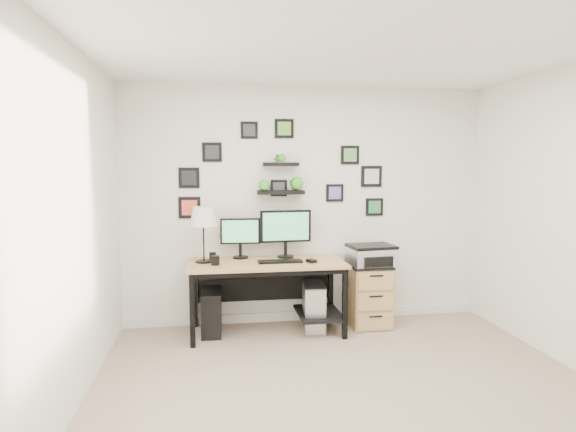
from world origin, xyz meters
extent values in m
plane|color=tan|center=(0.00, 0.00, 0.00)|extent=(4.00, 4.00, 0.00)
plane|color=white|center=(0.00, 0.00, 2.60)|extent=(4.00, 4.00, 0.00)
plane|color=white|center=(0.00, 2.00, 1.30)|extent=(4.00, 0.00, 4.00)
plane|color=white|center=(0.00, -2.00, 1.30)|extent=(4.00, 0.00, 4.00)
plane|color=white|center=(-2.00, 0.00, 1.30)|extent=(0.00, 4.00, 4.00)
cube|color=white|center=(0.00, 1.99, 0.05)|extent=(4.00, 0.03, 0.10)
cube|color=tan|center=(-0.48, 1.63, 0.73)|extent=(1.60, 0.70, 0.03)
cube|color=black|center=(-0.48, 1.63, 0.69)|extent=(1.54, 0.64, 0.05)
cube|color=black|center=(-0.48, 1.96, 0.46)|extent=(1.44, 0.02, 0.41)
cube|color=black|center=(0.07, 1.63, 0.18)|extent=(0.45, 0.63, 0.03)
cube|color=black|center=(-1.23, 1.33, 0.36)|extent=(0.05, 0.05, 0.72)
cube|color=black|center=(-1.23, 1.93, 0.36)|extent=(0.05, 0.05, 0.72)
cube|color=black|center=(0.27, 1.33, 0.36)|extent=(0.05, 0.05, 0.72)
cube|color=black|center=(0.27, 1.93, 0.36)|extent=(0.05, 0.05, 0.72)
cylinder|color=black|center=(-0.74, 1.87, 0.76)|extent=(0.17, 0.17, 0.02)
cylinder|color=black|center=(-0.74, 1.87, 0.83)|extent=(0.03, 0.03, 0.15)
cube|color=black|center=(-0.74, 1.86, 1.04)|extent=(0.42, 0.05, 0.27)
cube|color=#4CB272|center=(-0.74, 1.84, 1.04)|extent=(0.38, 0.03, 0.24)
cylinder|color=black|center=(-0.26, 1.84, 0.76)|extent=(0.19, 0.19, 0.02)
cylinder|color=black|center=(-0.26, 1.84, 0.84)|extent=(0.04, 0.04, 0.16)
cube|color=black|center=(-0.26, 1.83, 1.09)|extent=(0.55, 0.06, 0.34)
cube|color=#4CB272|center=(-0.26, 1.81, 1.09)|extent=(0.50, 0.03, 0.30)
cube|color=black|center=(-0.36, 1.58, 0.76)|extent=(0.45, 0.15, 0.02)
cube|color=black|center=(-0.04, 1.53, 0.77)|extent=(0.11, 0.13, 0.03)
cylinder|color=black|center=(-1.12, 1.71, 0.76)|extent=(0.17, 0.17, 0.02)
cylinder|color=black|center=(-1.12, 1.71, 1.02)|extent=(0.02, 0.02, 0.52)
cone|color=white|center=(-1.12, 1.71, 1.22)|extent=(0.28, 0.28, 0.19)
cylinder|color=black|center=(-1.01, 1.55, 0.80)|extent=(0.08, 0.08, 0.09)
cylinder|color=black|center=(-1.04, 1.77, 0.80)|extent=(0.07, 0.07, 0.09)
cube|color=black|center=(-1.06, 1.70, 0.23)|extent=(0.21, 0.46, 0.45)
cube|color=gray|center=(0.02, 1.68, 0.24)|extent=(0.27, 0.51, 0.49)
cube|color=silver|center=(-0.01, 1.44, 0.24)|extent=(0.19, 0.03, 0.45)
cube|color=tan|center=(0.63, 1.73, 0.33)|extent=(0.42, 0.50, 0.65)
cube|color=black|center=(0.63, 1.73, 0.66)|extent=(0.43, 0.51, 0.02)
cube|color=tan|center=(0.63, 1.47, 0.11)|extent=(0.39, 0.02, 0.18)
cylinder|color=black|center=(0.63, 1.46, 0.17)|extent=(0.14, 0.02, 0.02)
cube|color=tan|center=(0.63, 1.47, 0.33)|extent=(0.39, 0.02, 0.18)
cylinder|color=black|center=(0.63, 1.46, 0.39)|extent=(0.14, 0.02, 0.02)
cube|color=tan|center=(0.63, 1.47, 0.54)|extent=(0.39, 0.02, 0.18)
cylinder|color=black|center=(0.63, 1.46, 0.60)|extent=(0.14, 0.02, 0.02)
cube|color=silver|center=(0.66, 1.70, 0.76)|extent=(0.51, 0.41, 0.18)
cube|color=black|center=(0.66, 1.70, 0.87)|extent=(0.51, 0.41, 0.03)
cube|color=black|center=(0.68, 1.51, 0.74)|extent=(0.32, 0.06, 0.11)
cube|color=black|center=(-0.30, 1.91, 1.45)|extent=(0.50, 0.18, 0.04)
cube|color=black|center=(-0.30, 1.90, 1.75)|extent=(0.38, 0.15, 0.04)
imported|color=green|center=(-0.47, 1.91, 1.60)|extent=(0.15, 0.12, 0.27)
imported|color=green|center=(-0.13, 1.91, 1.60)|extent=(0.15, 0.15, 0.27)
imported|color=green|center=(-0.30, 1.90, 1.90)|extent=(0.13, 0.09, 0.25)
cube|color=black|center=(-1.27, 1.99, 1.61)|extent=(0.22, 0.02, 0.22)
cube|color=black|center=(-1.27, 1.98, 1.61)|extent=(0.15, 0.00, 0.15)
cube|color=black|center=(-1.03, 1.99, 1.88)|extent=(0.20, 0.02, 0.20)
cube|color=#28272B|center=(-1.03, 1.98, 1.88)|extent=(0.14, 0.00, 0.14)
cube|color=black|center=(-0.63, 1.99, 2.11)|extent=(0.18, 0.02, 0.18)
cube|color=#2A2C32|center=(-0.63, 1.98, 2.11)|extent=(0.13, 0.00, 0.13)
cube|color=black|center=(0.49, 1.99, 1.85)|extent=(0.21, 0.02, 0.21)
cube|color=#509745|center=(0.49, 1.98, 1.85)|extent=(0.14, 0.00, 0.14)
cube|color=black|center=(-0.31, 1.99, 1.49)|extent=(0.18, 0.02, 0.18)
cube|color=#3D3C44|center=(-0.31, 1.98, 1.49)|extent=(0.13, 0.00, 0.13)
cube|color=black|center=(-1.27, 1.99, 1.29)|extent=(0.23, 0.02, 0.23)
cube|color=#ED4E37|center=(-1.27, 1.98, 1.29)|extent=(0.16, 0.00, 0.16)
cube|color=black|center=(0.78, 1.99, 1.27)|extent=(0.20, 0.02, 0.20)
cube|color=#2E804B|center=(0.78, 1.98, 1.27)|extent=(0.14, 0.00, 0.14)
cube|color=black|center=(-0.25, 1.99, 2.13)|extent=(0.21, 0.02, 0.21)
cube|color=#5DA336|center=(-0.25, 1.98, 2.13)|extent=(0.14, 0.00, 0.14)
cube|color=black|center=(0.74, 1.99, 1.62)|extent=(0.24, 0.02, 0.24)
cube|color=silver|center=(0.74, 1.98, 1.62)|extent=(0.17, 0.00, 0.17)
cube|color=black|center=(0.32, 1.99, 1.43)|extent=(0.20, 0.02, 0.20)
cube|color=slate|center=(0.32, 1.98, 1.43)|extent=(0.14, 0.00, 0.14)
camera|label=1|loc=(-1.01, -3.22, 1.74)|focal=30.00mm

